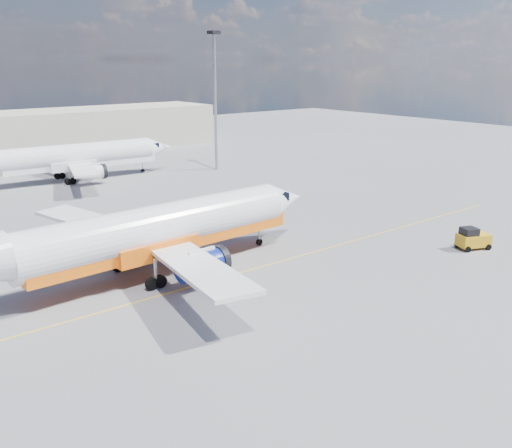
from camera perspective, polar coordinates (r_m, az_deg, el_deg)
ground at (r=46.97m, az=2.62°, el=-5.37°), size 240.00×240.00×0.00m
taxi_line at (r=49.10m, az=0.31°, el=-4.37°), size 70.00×0.15×0.01m
terminal_main at (r=113.74m, az=-21.25°, el=8.41°), size 70.00×14.00×8.00m
main_jet at (r=46.84m, az=-10.82°, el=-0.88°), size 36.95×29.18×11.20m
second_jet at (r=87.70m, az=-18.13°, el=6.33°), size 34.09×26.92×10.33m
gse_tug at (r=57.32m, az=20.85°, el=-1.38°), size 3.33×2.75×2.10m
traffic_cone at (r=44.99m, az=-5.20°, el=-6.03°), size 0.42×0.42×0.59m
floodlight_mast at (r=91.50m, az=-4.12°, el=13.36°), size 1.56×1.56×21.38m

